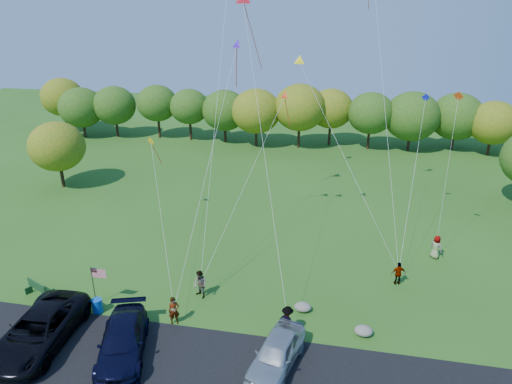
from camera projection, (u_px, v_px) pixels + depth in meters
The scene contains 17 objects.
ground at pixel (221, 320), 27.84m from camera, with size 140.00×140.00×0.00m, color #275719.
asphalt_lane at pixel (201, 367), 24.21m from camera, with size 44.00×6.00×0.06m, color black.
treeline at pixel (299, 115), 58.60m from camera, with size 75.39×27.70×8.06m.
minivan_dark at pixel (39, 330), 25.46m from camera, with size 3.17×6.88×1.91m, color black.
minivan_navy at pixel (123, 341), 24.77m from camera, with size 2.39×5.88×1.71m, color black.
minivan_silver at pixel (277, 353), 23.97m from camera, with size 1.99×4.94×1.68m, color #B5BAC0.
flyer_a at pixel (174, 311), 27.24m from camera, with size 0.66×0.44×1.82m, color #4C4C59.
flyer_b at pixel (200, 284), 29.67m from camera, with size 0.95×0.74×1.95m, color #4C4C59.
flyer_c at pixel (287, 321), 26.38m from camera, with size 1.19×0.69×1.85m, color #4C4C59.
flyer_d at pixel (398, 273), 31.12m from camera, with size 0.99×0.41×1.69m, color #4C4C59.
flyer_e at pixel (436, 247), 34.32m from camera, with size 0.90×0.58×1.84m, color #4C4C59.
park_bench at pixel (38, 288), 29.97m from camera, with size 1.95×1.10×1.10m.
trash_barrel at pixel (97, 306), 28.41m from camera, with size 0.62×0.62×0.93m, color blue.
flag_assembly at pixel (96, 277), 28.53m from camera, with size 1.01×0.65×2.73m.
boulder_near at pixel (303, 307), 28.61m from camera, with size 1.08×0.85×0.54m, color gray.
boulder_far at pixel (364, 331), 26.53m from camera, with size 1.07×0.89×0.56m, color gray.
kites_aloft at pixel (278, 9), 34.06m from camera, with size 23.86×7.40×17.93m.
Camera 1 is at (6.48, -21.86, 17.94)m, focal length 32.00 mm.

